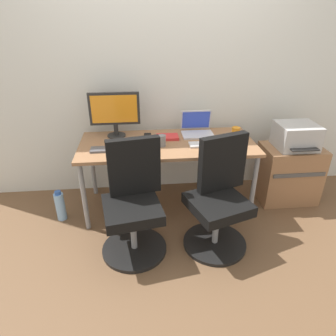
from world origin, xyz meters
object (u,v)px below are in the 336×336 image
object	(u,v)px
office_chair_right	(219,199)
side_cabinet	(288,173)
open_laptop	(197,129)
printer	(296,136)
coffee_mug	(236,132)
water_bottle_on_floor	(60,206)
office_chair_left	(133,204)
desktop_monitor	(115,112)

from	to	relation	value
office_chair_right	side_cabinet	world-z (taller)	office_chair_right
side_cabinet	open_laptop	distance (m)	1.07
printer	coffee_mug	size ratio (longest dim) A/B	4.35
water_bottle_on_floor	coffee_mug	world-z (taller)	coffee_mug
office_chair_left	water_bottle_on_floor	bearing A→B (deg)	147.78
office_chair_right	side_cabinet	distance (m)	1.09
desktop_monitor	printer	bearing A→B (deg)	-6.81
printer	water_bottle_on_floor	distance (m)	2.39
open_laptop	coffee_mug	size ratio (longest dim) A/B	3.37
office_chair_right	open_laptop	bearing A→B (deg)	93.46
open_laptop	coffee_mug	distance (m)	0.38
desktop_monitor	open_laptop	xyz separation A→B (m)	(0.80, -0.02, -0.19)
water_bottle_on_floor	open_laptop	distance (m)	1.53
office_chair_left	coffee_mug	xyz separation A→B (m)	(1.02, 0.68, 0.32)
open_laptop	side_cabinet	bearing A→B (deg)	-11.48
side_cabinet	coffee_mug	xyz separation A→B (m)	(-0.58, 0.09, 0.45)
coffee_mug	desktop_monitor	bearing A→B (deg)	174.04
desktop_monitor	coffee_mug	size ratio (longest dim) A/B	5.22
printer	water_bottle_on_floor	world-z (taller)	printer
water_bottle_on_floor	desktop_monitor	bearing A→B (deg)	32.47
desktop_monitor	side_cabinet	bearing A→B (deg)	-6.78
office_chair_right	desktop_monitor	distance (m)	1.29
office_chair_right	water_bottle_on_floor	size ratio (longest dim) A/B	3.03
printer	office_chair_left	bearing A→B (deg)	-159.66
coffee_mug	open_laptop	bearing A→B (deg)	163.83
office_chair_left	open_laptop	bearing A→B (deg)	50.42
office_chair_left	coffee_mug	bearing A→B (deg)	33.77
office_chair_right	side_cabinet	xyz separation A→B (m)	(0.90, 0.60, -0.13)
office_chair_right	water_bottle_on_floor	world-z (taller)	office_chair_right
coffee_mug	water_bottle_on_floor	bearing A→B (deg)	-172.31
water_bottle_on_floor	desktop_monitor	distance (m)	1.04
office_chair_right	open_laptop	size ratio (longest dim) A/B	3.03
desktop_monitor	water_bottle_on_floor	bearing A→B (deg)	-147.53
office_chair_left	coffee_mug	distance (m)	1.27
printer	desktop_monitor	world-z (taller)	desktop_monitor
open_laptop	office_chair_right	bearing A→B (deg)	-86.54
office_chair_right	coffee_mug	world-z (taller)	office_chair_right
side_cabinet	desktop_monitor	distance (m)	1.88
office_chair_left	desktop_monitor	size ratio (longest dim) A/B	1.96
office_chair_left	side_cabinet	size ratio (longest dim) A/B	1.58
office_chair_left	office_chair_right	bearing A→B (deg)	-0.20
desktop_monitor	open_laptop	size ratio (longest dim) A/B	1.55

